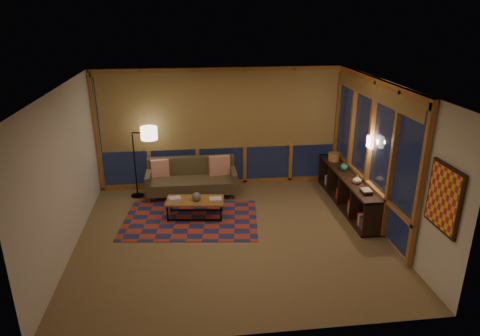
{
  "coord_description": "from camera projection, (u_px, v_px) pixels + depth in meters",
  "views": [
    {
      "loc": [
        -0.68,
        -6.78,
        3.88
      ],
      "look_at": [
        0.17,
        0.29,
        1.21
      ],
      "focal_mm": 32.0,
      "sensor_mm": 36.0,
      "label": 1
    }
  ],
  "objects": [
    {
      "name": "window_wall_back",
      "position": [
        221.0,
        129.0,
        9.52
      ],
      "size": [
        5.3,
        0.16,
        2.6
      ],
      "primitive_type": null,
      "color": "olive",
      "rests_on": "walls"
    },
    {
      "name": "ceiling",
      "position": [
        231.0,
        87.0,
        6.79
      ],
      "size": [
        5.5,
        5.0,
        0.01
      ],
      "primitive_type": "cube",
      "color": "beige",
      "rests_on": "walls"
    },
    {
      "name": "book_stack_b",
      "position": [
        216.0,
        199.0,
        8.3
      ],
      "size": [
        0.26,
        0.21,
        0.05
      ],
      "primitive_type": null,
      "rotation": [
        0.0,
        0.0,
        -0.01
      ],
      "color": "silver",
      "rests_on": "coffee_table"
    },
    {
      "name": "sofa",
      "position": [
        192.0,
        179.0,
        9.31
      ],
      "size": [
        1.93,
        0.79,
        0.79
      ],
      "primitive_type": null,
      "rotation": [
        0.0,
        0.0,
        -0.01
      ],
      "color": "#423527",
      "rests_on": "floor"
    },
    {
      "name": "window_wall_right",
      "position": [
        369.0,
        150.0,
        8.12
      ],
      "size": [
        0.16,
        3.7,
        2.6
      ],
      "primitive_type": null,
      "color": "olive",
      "rests_on": "walls"
    },
    {
      "name": "vase",
      "position": [
        357.0,
        179.0,
        8.27
      ],
      "size": [
        0.2,
        0.2,
        0.17
      ],
      "primitive_type": "imported",
      "rotation": [
        0.0,
        0.0,
        0.22
      ],
      "color": "#C0AC97",
      "rests_on": "bookshelf"
    },
    {
      "name": "shelf_book_stack",
      "position": [
        366.0,
        191.0,
        7.86
      ],
      "size": [
        0.23,
        0.29,
        0.07
      ],
      "primitive_type": null,
      "rotation": [
        0.0,
        0.0,
        -0.23
      ],
      "color": "silver",
      "rests_on": "bookshelf"
    },
    {
      "name": "floor_lamp",
      "position": [
        135.0,
        162.0,
        9.13
      ],
      "size": [
        0.6,
        0.46,
        1.59
      ],
      "primitive_type": null,
      "rotation": [
        0.0,
        0.0,
        -0.24
      ],
      "color": "black",
      "rests_on": "floor"
    },
    {
      "name": "pillow_right",
      "position": [
        219.0,
        165.0,
        9.46
      ],
      "size": [
        0.47,
        0.21,
        0.45
      ],
      "primitive_type": null,
      "rotation": [
        0.0,
        0.0,
        0.14
      ],
      "color": "red",
      "rests_on": "sofa"
    },
    {
      "name": "pillow_left",
      "position": [
        160.0,
        168.0,
        9.35
      ],
      "size": [
        0.4,
        0.18,
        0.39
      ],
      "primitive_type": null,
      "rotation": [
        0.0,
        0.0,
        0.14
      ],
      "color": "red",
      "rests_on": "sofa"
    },
    {
      "name": "wall_sconce",
      "position": [
        370.0,
        142.0,
        7.91
      ],
      "size": [
        0.12,
        0.18,
        0.22
      ],
      "primitive_type": null,
      "color": "white",
      "rests_on": "walls"
    },
    {
      "name": "book_stack_a",
      "position": [
        175.0,
        199.0,
        8.28
      ],
      "size": [
        0.27,
        0.23,
        0.07
      ],
      "primitive_type": null,
      "rotation": [
        0.0,
        0.0,
        0.19
      ],
      "color": "silver",
      "rests_on": "coffee_table"
    },
    {
      "name": "teal_bowl",
      "position": [
        344.0,
        167.0,
        8.94
      ],
      "size": [
        0.16,
        0.16,
        0.15
      ],
      "primitive_type": "sphere",
      "rotation": [
        0.0,
        0.0,
        -0.02
      ],
      "color": "#267B6E",
      "rests_on": "bookshelf"
    },
    {
      "name": "walls",
      "position": [
        232.0,
        166.0,
        7.27
      ],
      "size": [
        5.51,
        5.01,
        2.7
      ],
      "color": "beige",
      "rests_on": "floor"
    },
    {
      "name": "bookshelf",
      "position": [
        347.0,
        190.0,
        8.83
      ],
      "size": [
        0.4,
        2.72,
        0.68
      ],
      "primitive_type": null,
      "color": "black",
      "rests_on": "floor"
    },
    {
      "name": "ceramic_pot",
      "position": [
        197.0,
        197.0,
        8.26
      ],
      "size": [
        0.21,
        0.21,
        0.17
      ],
      "primitive_type": "sphere",
      "rotation": [
        0.0,
        0.0,
        0.23
      ],
      "color": "#2C2B32",
      "rests_on": "coffee_table"
    },
    {
      "name": "coffee_table",
      "position": [
        195.0,
        208.0,
        8.39
      ],
      "size": [
        1.17,
        0.64,
        0.37
      ],
      "primitive_type": null,
      "rotation": [
        0.0,
        0.0,
        -0.12
      ],
      "color": "olive",
      "rests_on": "floor"
    },
    {
      "name": "wall_art",
      "position": [
        444.0,
        198.0,
        5.82
      ],
      "size": [
        0.06,
        0.74,
        0.94
      ],
      "primitive_type": null,
      "color": "red",
      "rests_on": "walls"
    },
    {
      "name": "floor",
      "position": [
        232.0,
        236.0,
        7.74
      ],
      "size": [
        5.5,
        5.0,
        0.01
      ],
      "primitive_type": "cube",
      "color": "olive",
      "rests_on": "ground"
    },
    {
      "name": "area_rug",
      "position": [
        191.0,
        220.0,
        8.34
      ],
      "size": [
        2.76,
        2.01,
        0.01
      ],
      "primitive_type": "cube",
      "rotation": [
        0.0,
        0.0,
        -0.12
      ],
      "color": "#9D3425",
      "rests_on": "floor"
    },
    {
      "name": "basket",
      "position": [
        334.0,
        157.0,
        9.51
      ],
      "size": [
        0.27,
        0.27,
        0.18
      ],
      "primitive_type": "cylinder",
      "rotation": [
        0.0,
        0.0,
        0.12
      ],
      "color": "#9E7440",
      "rests_on": "bookshelf"
    }
  ]
}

